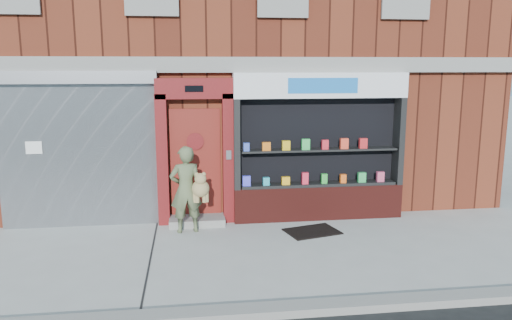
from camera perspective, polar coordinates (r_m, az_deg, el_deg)
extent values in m
plane|color=#9E9E99|center=(8.59, -1.43, -10.66)|extent=(80.00, 80.00, 0.00)
cube|color=gray|center=(6.62, 0.69, -16.92)|extent=(60.00, 0.30, 0.12)
cube|color=#511E12|center=(14.00, -4.27, 14.26)|extent=(12.00, 8.00, 8.00)
cube|color=gray|center=(9.91, -2.75, 10.82)|extent=(12.00, 0.16, 0.30)
cube|color=gray|center=(10.27, -19.59, 0.39)|extent=(3.00, 0.10, 2.80)
cube|color=slate|center=(10.06, -20.20, 8.87)|extent=(3.10, 0.30, 0.24)
cube|color=white|center=(10.37, -24.05, 1.30)|extent=(0.30, 0.01, 0.24)
cube|color=#5B0F11|center=(10.00, -10.64, -0.02)|extent=(0.22, 0.28, 2.60)
cube|color=#5B0F11|center=(10.01, -3.19, 0.17)|extent=(0.22, 0.28, 2.60)
cube|color=#5B0F11|center=(9.82, -7.10, 8.13)|extent=(1.50, 0.28, 0.40)
cube|color=black|center=(9.67, -7.09, 8.09)|extent=(0.35, 0.01, 0.12)
cube|color=maroon|center=(10.11, -6.91, -0.37)|extent=(1.00, 0.06, 2.20)
cylinder|color=black|center=(9.99, -6.97, 2.12)|extent=(0.28, 0.02, 0.28)
cylinder|color=#5B0F11|center=(9.98, -6.97, 2.11)|extent=(0.34, 0.02, 0.34)
cube|color=gray|center=(10.13, -6.74, -6.92)|extent=(1.10, 0.55, 0.15)
cube|color=slate|center=(9.85, -3.13, 0.58)|extent=(0.10, 0.02, 0.18)
cube|color=#531813|center=(10.47, 7.07, -4.76)|extent=(3.50, 0.40, 0.70)
cube|color=black|center=(9.91, -2.26, 1.83)|extent=(0.12, 0.40, 1.80)
cube|color=black|center=(10.77, 15.96, 2.14)|extent=(0.12, 0.40, 1.80)
cube|color=black|center=(10.39, 6.97, 2.17)|extent=(3.30, 0.03, 1.80)
cube|color=black|center=(10.38, 7.11, -2.74)|extent=(3.20, 0.36, 0.06)
cube|color=black|center=(10.23, 7.21, 1.19)|extent=(3.20, 0.36, 0.04)
cube|color=white|center=(10.10, 7.38, 8.48)|extent=(3.50, 0.40, 0.50)
cube|color=#1761AF|center=(9.90, 7.69, 8.43)|extent=(1.40, 0.01, 0.30)
cube|color=#4548ED|center=(10.00, -1.10, -2.39)|extent=(0.16, 0.09, 0.20)
cube|color=#249FB5|center=(10.05, 1.17, -2.45)|extent=(0.13, 0.09, 0.16)
cube|color=#F8AC1A|center=(10.12, 3.41, -2.37)|extent=(0.16, 0.09, 0.16)
cube|color=#EC2943|center=(10.20, 5.62, -2.08)|extent=(0.13, 0.09, 0.24)
cube|color=green|center=(10.30, 7.78, -2.11)|extent=(0.12, 0.09, 0.20)
cube|color=orange|center=(10.41, 9.91, -2.09)|extent=(0.12, 0.09, 0.18)
cube|color=green|center=(10.54, 11.98, -1.94)|extent=(0.16, 0.09, 0.21)
cube|color=#CF4569|center=(10.68, 14.01, -1.86)|extent=(0.15, 0.09, 0.21)
cube|color=blue|center=(9.86, -1.12, 1.51)|extent=(0.12, 0.09, 0.16)
cube|color=orange|center=(9.92, 1.18, 1.57)|extent=(0.16, 0.09, 0.17)
cube|color=gold|center=(9.98, 3.45, 1.68)|extent=(0.16, 0.09, 0.19)
cube|color=green|center=(10.06, 5.69, 1.80)|extent=(0.16, 0.09, 0.22)
cube|color=red|center=(10.17, 7.88, 1.77)|extent=(0.13, 0.09, 0.19)
cube|color=#EE432A|center=(10.28, 10.04, 1.87)|extent=(0.16, 0.09, 0.22)
cube|color=red|center=(10.41, 12.14, 1.88)|extent=(0.16, 0.09, 0.21)
imported|color=#576240|center=(9.51, -8.01, -3.36)|extent=(0.66, 0.49, 1.67)
sphere|color=#9C814E|center=(9.42, -6.36, -3.25)|extent=(0.33, 0.33, 0.33)
sphere|color=#9C814E|center=(9.32, -6.37, -2.16)|extent=(0.22, 0.22, 0.22)
sphere|color=#9C814E|center=(9.30, -6.79, -1.64)|extent=(0.08, 0.08, 0.08)
sphere|color=#9C814E|center=(9.30, -5.98, -1.62)|extent=(0.08, 0.08, 0.08)
cylinder|color=#9C814E|center=(9.46, -7.00, -4.24)|extent=(0.08, 0.08, 0.20)
cylinder|color=#9C814E|center=(9.46, -5.67, -4.21)|extent=(0.08, 0.08, 0.20)
cylinder|color=#9C814E|center=(9.43, -6.73, -4.27)|extent=(0.08, 0.08, 0.20)
cylinder|color=#9C814E|center=(9.44, -5.93, -4.25)|extent=(0.08, 0.08, 0.20)
cube|color=black|center=(9.70, 6.44, -8.11)|extent=(1.12, 0.91, 0.02)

